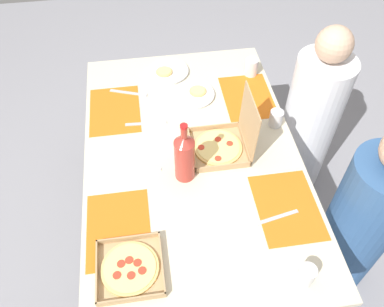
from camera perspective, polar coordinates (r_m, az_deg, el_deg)
The scene contains 20 objects.
ground_plane at distance 2.50m, azimuth 0.00°, elevation -11.13°, with size 6.00×6.00×0.00m, color gray.
dining_table at distance 1.96m, azimuth 0.00°, elevation -1.87°, with size 1.58×1.02×0.75m.
placemat_near_left at distance 2.13m, azimuth -11.08°, elevation 6.19°, with size 0.36×0.26×0.00m, color orange.
placemat_near_right at distance 1.68m, azimuth -10.57°, elevation -10.60°, with size 0.36×0.26×0.00m, color orange.
placemat_far_left at distance 2.19m, azimuth 8.03°, elevation 8.14°, with size 0.36×0.26×0.00m, color orange.
placemat_far_right at distance 1.75m, azimuth 13.54°, elevation -7.49°, with size 0.36×0.26×0.00m, color orange.
pizza_box_corner_right at distance 1.58m, azimuth -8.94°, elevation -16.06°, with size 0.25×0.25×0.04m.
pizza_box_corner_left at distance 1.87m, azimuth 4.74°, elevation 1.67°, with size 0.26×0.27×0.30m.
plate_far_left at distance 2.17m, azimuth 0.28°, elevation 8.56°, with size 0.23×0.23×0.03m.
plate_middle at distance 2.32m, azimuth -3.51°, elevation 11.72°, with size 0.23×0.23×0.03m.
soda_bottle at distance 1.70m, azimuth -1.08°, elevation -0.41°, with size 0.09×0.09×0.32m.
cup_clear_right at distance 2.03m, azimuth 12.03°, elevation 4.99°, with size 0.07×0.07×0.09m, color silver.
cup_spare at distance 1.57m, azimuth 16.15°, elevation -16.53°, with size 0.07×0.07×0.09m, color silver.
cup_clear_left at distance 2.31m, azimuth 8.55°, elevation 12.25°, with size 0.07×0.07×0.10m, color silver.
knife_by_far_left at distance 2.03m, azimuth -6.65°, elevation 4.32°, with size 0.21×0.02×0.01m, color #B7B7BC.
knife_by_near_right at distance 1.85m, azimuth -7.55°, elevation -1.65°, with size 0.21×0.02×0.01m, color #B7B7BC.
fork_by_far_right at distance 1.71m, azimuth 12.25°, elevation -8.98°, with size 0.19×0.02×0.01m, color #B7B7BC.
knife_by_near_left at distance 2.21m, azimuth -9.16°, elevation 8.63°, with size 0.21×0.02×0.01m, color #B7B7BC.
diner_left_seat at distance 2.48m, azimuth 16.66°, elevation 4.63°, with size 0.32×0.32×1.13m.
diner_right_seat at distance 2.10m, azimuth 23.07°, elevation -9.19°, with size 0.32×0.32×1.14m.
Camera 1 is at (1.20, -0.18, 2.18)m, focal length 36.94 mm.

